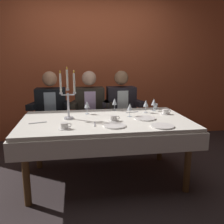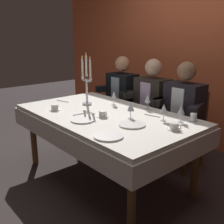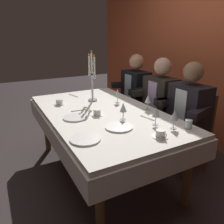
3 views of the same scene
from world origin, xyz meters
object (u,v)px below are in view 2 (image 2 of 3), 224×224
(dinner_plate_2, at_px, (83,120))
(wine_glass_3, at_px, (164,109))
(coffee_cup_2, at_px, (174,127))
(water_tumbler_0, at_px, (193,117))
(candelabra, at_px, (87,84))
(wine_glass_2, at_px, (131,107))
(dinner_plate_0, at_px, (132,124))
(wine_glass_4, at_px, (114,95))
(seated_diner_0, at_px, (122,92))
(seated_diner_2, at_px, (184,106))
(dinner_plate_1, at_px, (108,136))
(coffee_cup_1, at_px, (103,114))
(coffee_cup_0, at_px, (55,108))
(seated_diner_1, at_px, (152,99))
(dining_table, at_px, (105,124))
(wine_glass_0, at_px, (148,99))
(wine_glass_1, at_px, (181,110))

(dinner_plate_2, distance_m, wine_glass_3, 0.77)
(wine_glass_3, distance_m, coffee_cup_2, 0.27)
(wine_glass_3, distance_m, water_tumbler_0, 0.29)
(candelabra, xyz_separation_m, wine_glass_2, (0.72, -0.00, -0.13))
(dinner_plate_0, relative_size, water_tumbler_0, 3.16)
(wine_glass_4, height_order, coffee_cup_2, wine_glass_4)
(seated_diner_0, xyz_separation_m, seated_diner_2, (1.04, 0.00, 0.00))
(dinner_plate_1, height_order, coffee_cup_1, coffee_cup_1)
(coffee_cup_0, distance_m, coffee_cup_1, 0.58)
(dinner_plate_0, relative_size, seated_diner_0, 0.20)
(seated_diner_0, bearing_deg, dinner_plate_2, -58.57)
(candelabra, bearing_deg, wine_glass_2, -0.18)
(dinner_plate_2, distance_m, water_tumbler_0, 1.04)
(wine_glass_4, xyz_separation_m, seated_diner_1, (0.07, 0.60, -0.12))
(dining_table, distance_m, seated_diner_2, 0.96)
(dinner_plate_2, relative_size, seated_diner_1, 0.18)
(dinner_plate_0, distance_m, seated_diner_0, 1.48)
(candelabra, height_order, wine_glass_0, candelabra)
(candelabra, xyz_separation_m, coffee_cup_2, (1.19, 0.06, -0.22))
(dining_table, height_order, seated_diner_0, seated_diner_0)
(water_tumbler_0, bearing_deg, wine_glass_3, -134.89)
(dining_table, distance_m, wine_glass_2, 0.39)
(dinner_plate_0, bearing_deg, wine_glass_2, 138.68)
(dinner_plate_2, bearing_deg, dinner_plate_1, -10.30)
(wine_glass_3, bearing_deg, coffee_cup_2, -29.84)
(wine_glass_0, bearing_deg, seated_diner_2, 68.60)
(candelabra, bearing_deg, dinner_plate_1, -26.76)
(wine_glass_3, relative_size, seated_diner_0, 0.13)
(dining_table, height_order, water_tumbler_0, water_tumbler_0)
(dining_table, relative_size, water_tumbler_0, 25.26)
(dining_table, height_order, seated_diner_1, seated_diner_1)
(coffee_cup_0, bearing_deg, seated_diner_1, 74.93)
(dinner_plate_2, height_order, wine_glass_2, wine_glass_2)
(dinner_plate_0, distance_m, wine_glass_3, 0.35)
(wine_glass_1, bearing_deg, wine_glass_2, -145.08)
(wine_glass_0, height_order, coffee_cup_1, wine_glass_0)
(candelabra, distance_m, wine_glass_3, 0.99)
(wine_glass_0, distance_m, wine_glass_4, 0.41)
(wine_glass_3, bearing_deg, coffee_cup_0, -149.89)
(seated_diner_1, bearing_deg, seated_diner_0, 180.00)
(dinner_plate_1, distance_m, wine_glass_0, 0.93)
(wine_glass_0, distance_m, wine_glass_2, 0.40)
(wine_glass_4, bearing_deg, water_tumbler_0, 9.69)
(wine_glass_1, bearing_deg, coffee_cup_0, -149.63)
(coffee_cup_2, height_order, seated_diner_0, seated_diner_0)
(water_tumbler_0, height_order, seated_diner_1, seated_diner_1)
(wine_glass_1, height_order, seated_diner_2, seated_diner_2)
(candelabra, relative_size, coffee_cup_1, 4.49)
(coffee_cup_1, height_order, coffee_cup_2, same)
(coffee_cup_2, bearing_deg, dining_table, -170.54)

